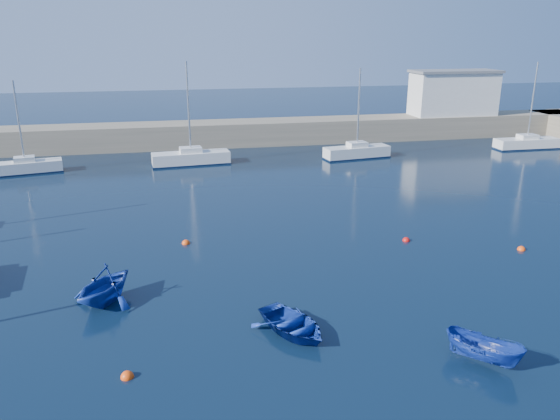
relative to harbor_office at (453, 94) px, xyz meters
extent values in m
plane|color=black|center=(-30.00, -46.00, -5.10)|extent=(220.00, 220.00, 0.00)
cube|color=#7A705D|center=(-30.00, 0.00, -3.80)|extent=(96.00, 4.50, 2.60)
cube|color=silver|center=(0.00, 0.00, 0.00)|extent=(10.00, 4.00, 5.00)
cube|color=silver|center=(-46.78, -9.56, -4.55)|extent=(6.45, 2.98, 1.10)
cylinder|color=#B7BABC|center=(-46.78, -9.56, -0.42)|extent=(0.16, 0.16, 7.16)
cube|color=silver|center=(-31.94, -9.02, -4.50)|extent=(7.52, 2.73, 1.21)
cylinder|color=#B7BABC|center=(-31.94, -9.02, 0.34)|extent=(0.18, 0.18, 8.46)
cube|color=silver|center=(-15.34, -9.53, -4.51)|extent=(6.92, 2.79, 1.18)
cylinder|color=#B7BABC|center=(-15.34, -9.53, -0.05)|extent=(0.17, 0.17, 7.73)
cube|color=silver|center=(4.49, -8.77, -4.54)|extent=(7.04, 1.97, 1.13)
cylinder|color=#B7BABC|center=(4.49, -8.77, 0.07)|extent=(0.16, 0.16, 8.10)
imported|color=navy|center=(-29.21, -41.24, -4.72)|extent=(3.98, 4.49, 0.77)
imported|color=navy|center=(-37.29, -36.83, -4.16)|extent=(4.55, 4.68, 1.88)
imported|color=navy|center=(-22.50, -44.90, -4.51)|extent=(2.82, 3.06, 1.17)
sphere|color=#FF480D|center=(-35.93, -43.09, -5.10)|extent=(0.50, 0.50, 0.50)
sphere|color=red|center=(-19.98, -32.15, -5.10)|extent=(0.47, 0.47, 0.47)
sphere|color=#FF480D|center=(-13.95, -34.87, -5.10)|extent=(0.47, 0.47, 0.47)
sphere|color=#FF480D|center=(-33.27, -29.91, -5.10)|extent=(0.50, 0.50, 0.50)
camera|label=1|loc=(-33.84, -61.20, 7.11)|focal=35.00mm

